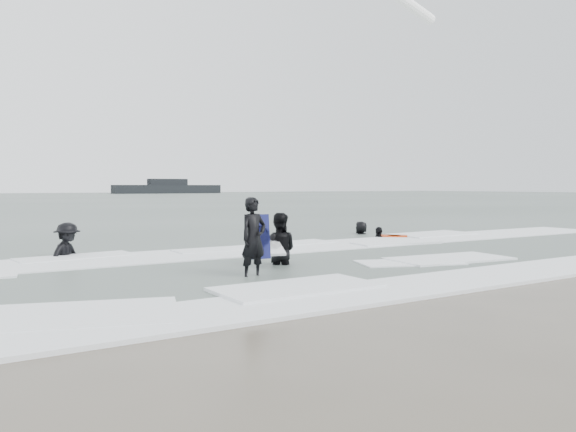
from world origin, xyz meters
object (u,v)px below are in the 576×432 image
surfer_centre (254,279)px  surfer_breaker (68,259)px  surfer_right_far (361,235)px  surfer_wading (279,266)px  vessel_horizon (168,188)px  surfer_right_near (379,239)px

surfer_centre → surfer_breaker: surfer_breaker is taller
surfer_breaker → surfer_right_far: surfer_breaker is taller
surfer_wading → vessel_horizon: size_ratio=0.07×
surfer_breaker → surfer_right_near: surfer_breaker is taller
surfer_breaker → surfer_right_near: bearing=-42.1°
surfer_wading → surfer_right_near: 7.82m
surfer_centre → surfer_right_far: 10.96m
surfer_centre → surfer_wading: 1.93m
surfer_wading → surfer_breaker: (-4.12, 4.10, 0.00)m
surfer_centre → vessel_horizon: vessel_horizon is taller
surfer_centre → surfer_right_far: surfer_centre is taller
surfer_right_far → vessel_horizon: vessel_horizon is taller
surfer_breaker → surfer_right_near: size_ratio=1.14×
surfer_centre → surfer_right_near: size_ratio=1.08×
vessel_horizon → surfer_centre: bearing=-108.5°
surfer_right_near → surfer_breaker: bearing=-62.7°
surfer_breaker → vessel_horizon: size_ratio=0.06×
surfer_wading → surfer_right_far: (7.06, 5.63, 0.00)m
vessel_horizon → surfer_right_near: bearing=-105.9°
surfer_centre → surfer_right_near: 9.72m
surfer_wading → surfer_centre: bearing=78.4°
surfer_wading → surfer_right_far: surfer_wading is taller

